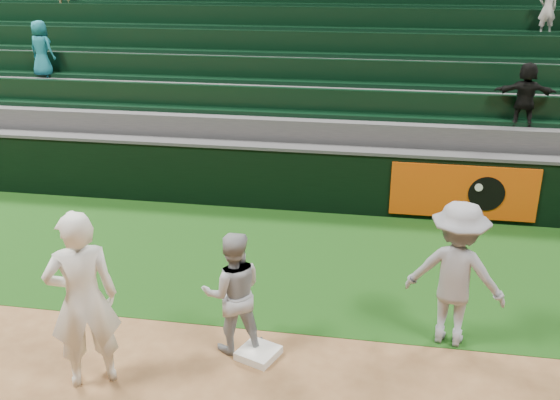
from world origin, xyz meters
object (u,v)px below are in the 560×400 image
(base_coach, at_px, (456,274))
(baserunner, at_px, (233,293))
(first_base, at_px, (258,353))
(first_baseman, at_px, (83,300))

(base_coach, bearing_deg, baserunner, 26.56)
(base_coach, bearing_deg, first_base, 31.44)
(first_base, relative_size, base_coach, 0.23)
(first_base, xyz_separation_m, first_baseman, (-1.80, -0.76, 1.01))
(first_baseman, height_order, base_coach, first_baseman)
(base_coach, bearing_deg, first_baseman, 33.61)
(baserunner, bearing_deg, first_baseman, 13.03)
(first_baseman, xyz_separation_m, base_coach, (4.12, 1.52, -0.11))
(baserunner, height_order, base_coach, base_coach)
(baserunner, bearing_deg, base_coach, 174.76)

